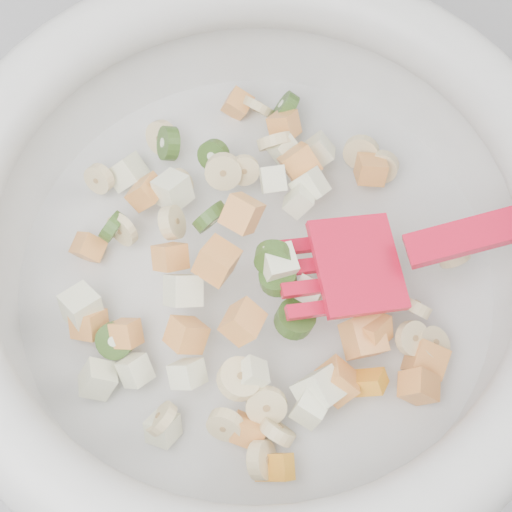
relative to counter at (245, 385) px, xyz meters
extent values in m
cube|color=gray|center=(0.00, 0.00, 0.00)|extent=(2.00, 0.60, 0.90)
cylinder|color=silver|center=(0.00, -0.05, 0.46)|extent=(0.35, 0.35, 0.02)
torus|color=silver|center=(0.00, -0.05, 0.54)|extent=(0.43, 0.43, 0.05)
cylinder|color=beige|center=(0.10, -0.13, 0.48)|extent=(0.03, 0.03, 0.02)
cylinder|color=beige|center=(-0.01, -0.16, 0.48)|extent=(0.03, 0.03, 0.03)
cylinder|color=beige|center=(-0.02, -0.15, 0.49)|extent=(0.04, 0.03, 0.03)
cylinder|color=beige|center=(0.07, -0.08, 0.50)|extent=(0.03, 0.04, 0.03)
cylinder|color=beige|center=(0.04, 0.08, 0.48)|extent=(0.03, 0.03, 0.03)
cylinder|color=beige|center=(0.09, -0.13, 0.49)|extent=(0.03, 0.03, 0.02)
cylinder|color=beige|center=(0.01, 0.02, 0.50)|extent=(0.02, 0.02, 0.02)
cylinder|color=beige|center=(0.14, -0.07, 0.48)|extent=(0.03, 0.02, 0.03)
cylinder|color=beige|center=(0.11, 0.01, 0.48)|extent=(0.03, 0.03, 0.03)
cylinder|color=beige|center=(-0.08, 0.00, 0.49)|extent=(0.02, 0.03, 0.03)
cylinder|color=beige|center=(0.10, 0.02, 0.48)|extent=(0.03, 0.03, 0.03)
cylinder|color=beige|center=(-0.03, -0.18, 0.49)|extent=(0.03, 0.03, 0.03)
cylinder|color=beige|center=(-0.03, -0.13, 0.50)|extent=(0.03, 0.03, 0.02)
cylinder|color=beige|center=(-0.04, -0.15, 0.49)|extent=(0.03, 0.03, 0.02)
cylinder|color=beige|center=(-0.09, 0.05, 0.49)|extent=(0.03, 0.03, 0.02)
cylinder|color=beige|center=(-0.04, 0.03, 0.49)|extent=(0.03, 0.03, 0.03)
cylinder|color=beige|center=(-0.05, -0.01, 0.50)|extent=(0.02, 0.03, 0.03)
cylinder|color=beige|center=(-0.08, -0.14, 0.49)|extent=(0.03, 0.03, 0.02)
cylinder|color=beige|center=(0.10, -0.11, 0.49)|extent=(0.03, 0.03, 0.03)
cylinder|color=beige|center=(-0.04, 0.08, 0.48)|extent=(0.03, 0.03, 0.03)
cylinder|color=beige|center=(0.04, 0.04, 0.49)|extent=(0.03, 0.02, 0.03)
cylinder|color=beige|center=(0.00, 0.02, 0.50)|extent=(0.04, 0.03, 0.03)
cube|color=#CE8541|center=(-0.09, -0.07, 0.49)|extent=(0.02, 0.03, 0.03)
cube|color=#CE8541|center=(0.03, -0.14, 0.49)|extent=(0.03, 0.03, 0.04)
cube|color=#CE8541|center=(-0.03, -0.16, 0.48)|extent=(0.03, 0.03, 0.03)
cube|color=#CE8541|center=(-0.06, -0.09, 0.50)|extent=(0.03, 0.03, 0.03)
cube|color=#CE8541|center=(0.05, 0.02, 0.50)|extent=(0.03, 0.04, 0.04)
cube|color=#CE8541|center=(0.00, -0.02, 0.52)|extent=(0.04, 0.03, 0.03)
cube|color=#CE8541|center=(0.08, -0.16, 0.48)|extent=(0.03, 0.03, 0.03)
cube|color=#CE8541|center=(0.06, -0.12, 0.49)|extent=(0.03, 0.03, 0.03)
cube|color=#CE8541|center=(-0.06, 0.03, 0.49)|extent=(0.03, 0.03, 0.03)
cube|color=#CE8541|center=(0.05, 0.06, 0.49)|extent=(0.03, 0.03, 0.03)
cube|color=#CE8541|center=(0.10, -0.14, 0.48)|extent=(0.03, 0.04, 0.03)
cube|color=#CE8541|center=(-0.02, -0.09, 0.51)|extent=(0.03, 0.03, 0.03)
cube|color=#CE8541|center=(0.10, 0.00, 0.49)|extent=(0.03, 0.03, 0.03)
cube|color=#CE8541|center=(-0.11, 0.00, 0.48)|extent=(0.03, 0.03, 0.03)
cube|color=#CE8541|center=(0.02, 0.09, 0.48)|extent=(0.03, 0.03, 0.03)
cube|color=#CE8541|center=(-0.02, -0.05, 0.52)|extent=(0.04, 0.03, 0.03)
cube|color=#CE8541|center=(-0.05, -0.03, 0.51)|extent=(0.03, 0.03, 0.03)
cube|color=#CE8541|center=(-0.12, -0.06, 0.48)|extent=(0.03, 0.03, 0.03)
cube|color=#CE8541|center=(0.06, -0.11, 0.49)|extent=(0.03, 0.03, 0.03)
cylinder|color=#569832|center=(-0.01, 0.04, 0.49)|extent=(0.03, 0.03, 0.03)
cylinder|color=#569832|center=(-0.09, 0.00, 0.49)|extent=(0.02, 0.03, 0.03)
cylinder|color=#569832|center=(0.01, -0.07, 0.52)|extent=(0.04, 0.04, 0.02)
cylinder|color=#569832|center=(0.08, -0.08, 0.50)|extent=(0.03, 0.03, 0.03)
cylinder|color=#569832|center=(0.02, -0.10, 0.50)|extent=(0.04, 0.04, 0.02)
cylinder|color=#569832|center=(-0.04, 0.06, 0.49)|extent=(0.02, 0.03, 0.03)
cylinder|color=#569832|center=(-0.10, -0.08, 0.49)|extent=(0.03, 0.03, 0.03)
cylinder|color=#569832|center=(0.01, -0.06, 0.53)|extent=(0.04, 0.02, 0.04)
cylinder|color=#569832|center=(-0.02, -0.02, 0.51)|extent=(0.04, 0.02, 0.04)
cylinder|color=#569832|center=(0.06, 0.07, 0.49)|extent=(0.03, 0.03, 0.03)
cube|color=beige|center=(0.03, -0.08, 0.51)|extent=(0.03, 0.03, 0.02)
cube|color=beige|center=(0.07, 0.03, 0.49)|extent=(0.03, 0.03, 0.03)
cube|color=beige|center=(0.05, -0.01, 0.51)|extent=(0.03, 0.03, 0.03)
cube|color=beige|center=(-0.04, 0.02, 0.50)|extent=(0.03, 0.03, 0.03)
cube|color=beige|center=(0.02, -0.15, 0.50)|extent=(0.04, 0.03, 0.04)
cube|color=beige|center=(0.01, -0.15, 0.49)|extent=(0.03, 0.03, 0.03)
cube|color=beige|center=(-0.06, -0.11, 0.50)|extent=(0.03, 0.03, 0.03)
cube|color=beige|center=(0.04, -0.02, 0.51)|extent=(0.03, 0.02, 0.03)
cube|color=beige|center=(-0.05, -0.06, 0.50)|extent=(0.03, 0.03, 0.03)
cube|color=beige|center=(0.05, 0.04, 0.49)|extent=(0.03, 0.03, 0.02)
cube|color=beige|center=(-0.02, -0.13, 0.50)|extent=(0.02, 0.02, 0.03)
cube|color=beige|center=(-0.08, -0.14, 0.48)|extent=(0.03, 0.03, 0.03)
cube|color=beige|center=(0.03, 0.00, 0.51)|extent=(0.02, 0.03, 0.02)
cube|color=beige|center=(-0.09, -0.10, 0.49)|extent=(0.02, 0.03, 0.03)
cube|color=beige|center=(-0.12, -0.05, 0.49)|extent=(0.03, 0.04, 0.03)
cube|color=beige|center=(0.01, -0.07, 0.52)|extent=(0.02, 0.02, 0.03)
cube|color=beige|center=(-0.07, 0.05, 0.48)|extent=(0.03, 0.03, 0.04)
cube|color=beige|center=(-0.12, -0.10, 0.48)|extent=(0.03, 0.03, 0.03)
cube|color=orange|center=(0.08, -0.05, 0.50)|extent=(0.03, 0.03, 0.03)
cube|color=orange|center=(-0.02, -0.18, 0.48)|extent=(0.03, 0.02, 0.03)
cube|color=orange|center=(0.05, -0.15, 0.49)|extent=(0.03, 0.02, 0.03)
cube|color=red|center=(0.06, -0.08, 0.52)|extent=(0.06, 0.07, 0.02)
cube|color=red|center=(0.03, -0.05, 0.52)|extent=(0.03, 0.01, 0.01)
cube|color=red|center=(0.02, -0.07, 0.52)|extent=(0.03, 0.01, 0.01)
cube|color=red|center=(0.02, -0.08, 0.52)|extent=(0.03, 0.01, 0.01)
cube|color=red|center=(0.02, -0.10, 0.52)|extent=(0.03, 0.01, 0.01)
camera|label=1|loc=(-0.05, -0.26, 0.98)|focal=55.00mm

